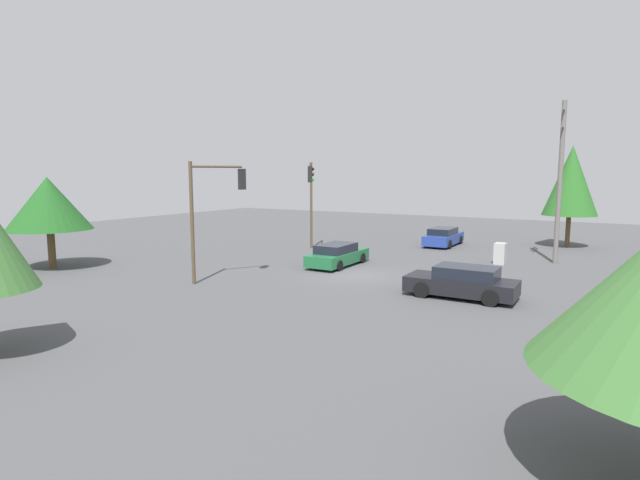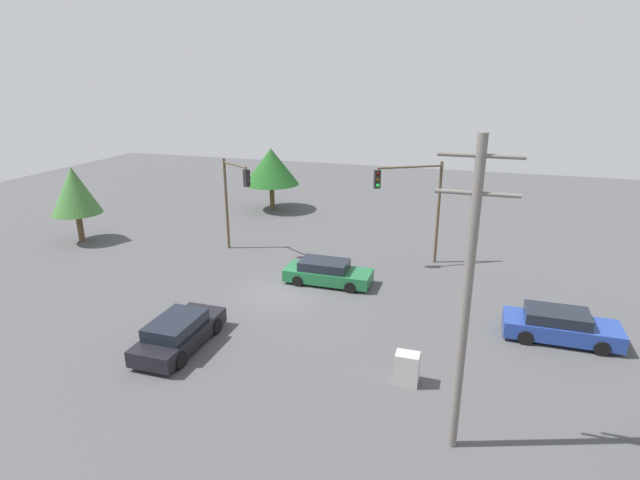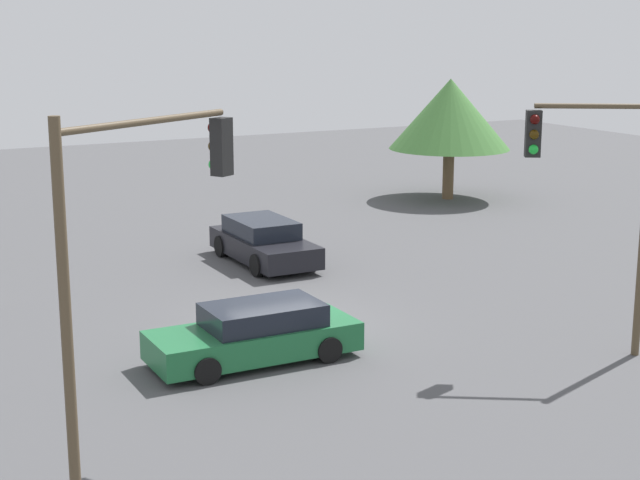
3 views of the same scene
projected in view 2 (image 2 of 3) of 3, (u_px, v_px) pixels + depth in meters
ground_plane at (284, 294)px, 26.62m from camera, size 80.00×80.00×0.00m
sedan_dark at (179, 332)px, 21.23m from camera, size 2.05×4.74×1.41m
sedan_blue at (560, 326)px, 21.82m from camera, size 4.79×1.98×1.38m
sedan_green at (327, 272)px, 27.76m from camera, size 4.80×1.97×1.33m
traffic_signal_main at (414, 196)px, 29.38m from camera, size 3.73×2.36×6.29m
traffic_signal_cross at (234, 191)px, 31.59m from camera, size 2.51×1.67×6.04m
utility_pole_tall at (467, 296)px, 14.16m from camera, size 2.20×0.28×9.74m
electrical_cabinet at (407, 369)px, 18.72m from camera, size 0.89×0.64×1.27m
tree_right at (74, 191)px, 33.84m from camera, size 3.28×3.28×5.23m
tree_corner at (271, 166)px, 41.97m from camera, size 4.66×4.66×5.28m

